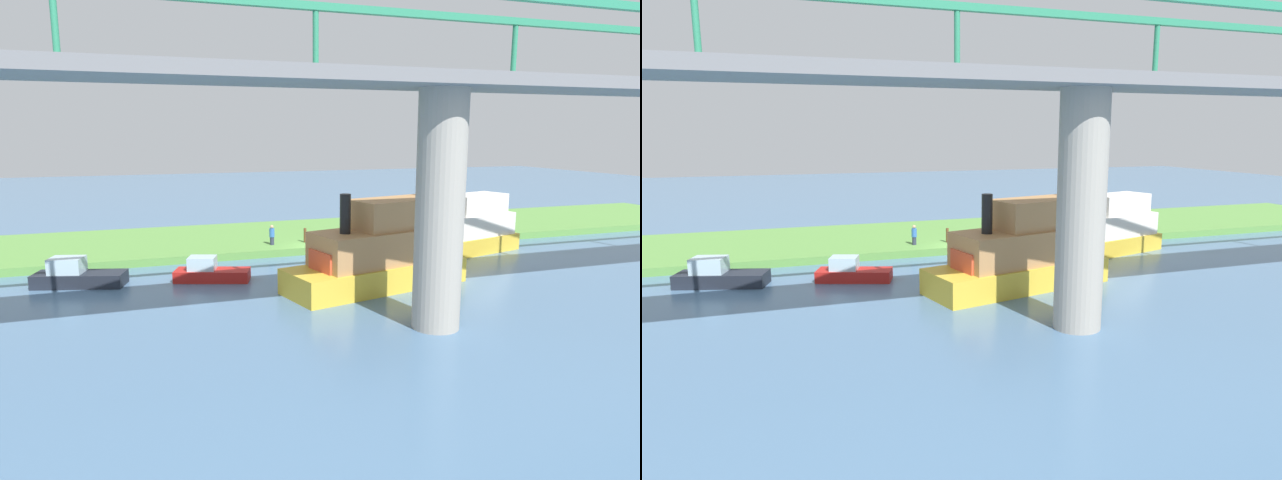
{
  "view_description": "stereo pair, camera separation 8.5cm",
  "coord_description": "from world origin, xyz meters",
  "views": [
    {
      "loc": [
        12.06,
        35.42,
        8.2
      ],
      "look_at": [
        1.57,
        5.0,
        2.0
      ],
      "focal_mm": 31.5,
      "sensor_mm": 36.0,
      "label": 1
    },
    {
      "loc": [
        11.98,
        35.45,
        8.2
      ],
      "look_at": [
        1.57,
        5.0,
        2.0
      ],
      "focal_mm": 31.5,
      "sensor_mm": 36.0,
      "label": 2
    }
  ],
  "objects": [
    {
      "name": "riverboat_paddlewheel",
      "position": [
        -1.67,
        1.56,
        0.57
      ],
      "size": [
        4.86,
        1.93,
        1.6
      ],
      "color": "red",
      "rests_on": "ground"
    },
    {
      "name": "grassy_bank",
      "position": [
        0.0,
        -6.0,
        0.25
      ],
      "size": [
        80.0,
        12.0,
        0.5
      ],
      "primitive_type": "cube",
      "color": "#5B9342",
      "rests_on": "ground"
    },
    {
      "name": "pontoon_yellow",
      "position": [
        -9.88,
        2.73,
        1.62
      ],
      "size": [
        9.03,
        5.01,
        4.38
      ],
      "color": "gold",
      "rests_on": "ground"
    },
    {
      "name": "bridge_span",
      "position": [
        -0.04,
        15.41,
        10.42
      ],
      "size": [
        65.98,
        4.3,
        3.25
      ],
      "color": "slate",
      "rests_on": "bridge_pylon"
    },
    {
      "name": "person_on_bank",
      "position": [
        2.75,
        -1.79,
        1.2
      ],
      "size": [
        0.36,
        0.36,
        1.39
      ],
      "color": "#2D334C",
      "rests_on": "grassy_bank"
    },
    {
      "name": "houseboat_blue",
      "position": [
        7.95,
        4.59,
        0.49
      ],
      "size": [
        4.38,
        2.74,
        1.38
      ],
      "color": "red",
      "rests_on": "ground"
    },
    {
      "name": "skiff_small",
      "position": [
        14.92,
        3.34,
        0.57
      ],
      "size": [
        5.03,
        2.92,
        1.58
      ],
      "color": "#1E232D",
      "rests_on": "ground"
    },
    {
      "name": "mooring_post",
      "position": [
        0.32,
        -1.87,
        1.01
      ],
      "size": [
        0.2,
        0.2,
        1.02
      ],
      "primitive_type": "cylinder",
      "color": "brown",
      "rests_on": "grassy_bank"
    },
    {
      "name": "ground_plane",
      "position": [
        0.0,
        0.0,
        0.0
      ],
      "size": [
        160.0,
        160.0,
        0.0
      ],
      "primitive_type": "plane",
      "color": "#4C7093"
    },
    {
      "name": "motorboat_red",
      "position": [
        -0.6,
        8.8,
        1.91
      ],
      "size": [
        10.58,
        5.53,
        5.15
      ],
      "color": "gold",
      "rests_on": "ground"
    },
    {
      "name": "bridge_pylon",
      "position": [
        -0.04,
        15.43,
        4.96
      ],
      "size": [
        2.01,
        2.01,
        9.92
      ],
      "primitive_type": "cylinder",
      "color": "#9E998E",
      "rests_on": "ground"
    }
  ]
}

